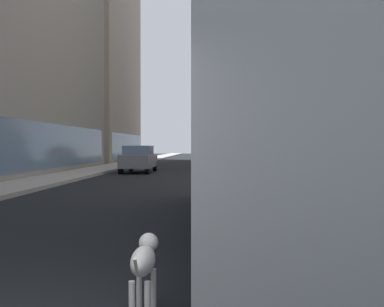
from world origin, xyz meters
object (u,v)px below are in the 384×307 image
(transit_bus, at_px, (270,137))
(car_grey_wagon, at_px, (139,159))
(dalmatian_dog, at_px, (144,261))
(car_red_coupe, at_px, (209,153))
(box_truck, at_px, (227,145))

(transit_bus, bearing_deg, car_grey_wagon, 106.68)
(transit_bus, relative_size, dalmatian_dog, 11.98)
(car_red_coupe, bearing_deg, transit_bus, -87.78)
(box_truck, bearing_deg, car_red_coupe, 97.70)
(car_red_coupe, bearing_deg, car_grey_wagon, -100.04)
(dalmatian_dog, bearing_deg, box_truck, 87.07)
(car_grey_wagon, distance_m, box_truck, 12.17)
(transit_bus, xyz_separation_m, car_red_coupe, (-1.60, 41.29, -0.95))
(car_grey_wagon, relative_size, car_red_coupe, 0.96)
(car_grey_wagon, bearing_deg, car_red_coupe, 79.96)
(car_grey_wagon, height_order, box_truck, box_truck)
(transit_bus, relative_size, car_grey_wagon, 2.74)
(transit_bus, relative_size, box_truck, 1.54)
(car_red_coupe, xyz_separation_m, box_truck, (1.60, -11.83, 0.84))
(transit_bus, xyz_separation_m, box_truck, (0.00, 29.46, -0.11))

